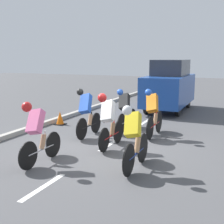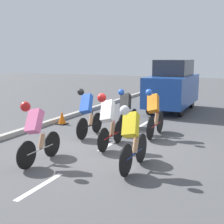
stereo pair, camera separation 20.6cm
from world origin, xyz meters
TOP-DOWN VIEW (x-y plane):
  - ground_plane at (0.00, 0.00)m, footprint 60.00×60.00m
  - lane_stripe_near at (0.00, 2.96)m, footprint 0.12×1.40m
  - lane_stripe_mid at (0.00, -0.24)m, footprint 0.12×1.40m
  - lane_stripe_far at (0.00, -3.44)m, footprint 0.12×1.40m
  - curb at (3.20, -0.24)m, footprint 0.20×24.51m
  - cyclist_white at (-0.10, 0.07)m, footprint 0.44×1.63m
  - cyclist_orange at (-0.86, -1.64)m, footprint 0.45×1.74m
  - cyclist_pink at (0.89, 1.91)m, footprint 0.42×1.61m
  - cyclist_yellow at (-1.29, 1.37)m, footprint 0.42×1.66m
  - cyclist_black at (0.17, -1.91)m, footprint 0.44×1.72m
  - cyclist_blue at (1.02, -0.79)m, footprint 0.44×1.63m
  - support_car at (-0.24, -6.54)m, footprint 1.70×4.01m
  - traffic_cone at (2.75, -1.95)m, footprint 0.36×0.36m

SIDE VIEW (x-z plane):
  - ground_plane at x=0.00m, z-range 0.00..0.00m
  - lane_stripe_near at x=0.00m, z-range 0.00..0.01m
  - lane_stripe_mid at x=0.00m, z-range 0.00..0.01m
  - lane_stripe_far at x=0.00m, z-range 0.00..0.01m
  - curb at x=3.20m, z-range 0.00..0.14m
  - traffic_cone at x=2.75m, z-range -0.01..0.48m
  - cyclist_black at x=0.17m, z-range 0.03..1.47m
  - cyclist_yellow at x=-1.29m, z-range 0.02..1.50m
  - cyclist_orange at x=-0.86m, z-range 0.02..1.54m
  - cyclist_blue at x=1.02m, z-range 0.03..1.57m
  - cyclist_pink at x=0.89m, z-range 0.05..1.55m
  - cyclist_white at x=-0.10m, z-range 0.06..1.59m
  - support_car at x=-0.24m, z-range -0.01..2.32m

